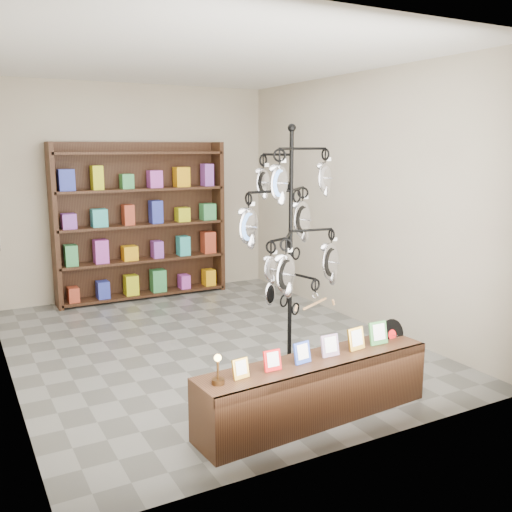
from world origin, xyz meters
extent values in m
plane|color=slate|center=(0.00, 0.00, 0.00)|extent=(5.00, 5.00, 0.00)
plane|color=#B4AB91|center=(0.00, 2.50, 1.50)|extent=(4.00, 0.00, 4.00)
plane|color=#B4AB91|center=(0.00, -2.50, 1.50)|extent=(4.00, 0.00, 4.00)
plane|color=#B4AB91|center=(2.00, 0.00, 1.50)|extent=(0.00, 5.00, 5.00)
plane|color=white|center=(0.00, 0.00, 3.00)|extent=(5.00, 5.00, 0.00)
cylinder|color=black|center=(0.41, -1.03, 0.02)|extent=(0.63, 0.63, 0.03)
cylinder|color=black|center=(0.41, -1.03, 1.14)|extent=(0.05, 0.05, 2.28)
sphere|color=black|center=(0.41, -1.03, 2.30)|extent=(0.08, 0.08, 0.08)
ellipsoid|color=silver|center=(0.32, -0.81, 0.72)|extent=(0.13, 0.08, 0.24)
cube|color=tan|center=(0.49, -1.35, 0.73)|extent=(0.39, 0.22, 0.04)
cube|color=black|center=(0.05, -2.01, 0.25)|extent=(2.05, 0.55, 0.50)
cube|color=gold|center=(-0.64, -2.06, 0.57)|extent=(0.13, 0.06, 0.15)
cube|color=red|center=(-0.36, -2.04, 0.57)|extent=(0.14, 0.06, 0.16)
cube|color=#263FA5|center=(-0.09, -2.02, 0.58)|extent=(0.15, 0.06, 0.17)
cube|color=#E54C33|center=(0.19, -2.00, 0.58)|extent=(0.16, 0.06, 0.17)
cube|color=gold|center=(0.46, -1.98, 0.59)|extent=(0.17, 0.07, 0.18)
cube|color=#337233|center=(0.71, -1.96, 0.59)|extent=(0.18, 0.07, 0.19)
cylinder|color=black|center=(0.92, -1.90, 0.53)|extent=(0.28, 0.08, 0.27)
cylinder|color=red|center=(0.92, -1.91, 0.53)|extent=(0.09, 0.03, 0.09)
cylinder|color=#3F2712|center=(-0.82, -2.07, 0.52)|extent=(0.09, 0.09, 0.04)
cylinder|color=#3F2712|center=(-0.82, -2.07, 0.60)|extent=(0.02, 0.02, 0.13)
sphere|color=#FFBF59|center=(-0.82, -2.07, 0.69)|extent=(0.05, 0.05, 0.05)
cube|color=black|center=(0.00, 2.44, 1.10)|extent=(2.40, 0.04, 2.20)
cube|color=black|center=(-1.18, 2.28, 1.10)|extent=(0.06, 0.36, 2.20)
cube|color=black|center=(1.18, 2.28, 1.10)|extent=(0.06, 0.36, 2.20)
cube|color=black|center=(0.00, 2.28, 0.05)|extent=(2.36, 0.36, 0.04)
cube|color=black|center=(0.00, 2.28, 0.55)|extent=(2.36, 0.36, 0.03)
cube|color=black|center=(0.00, 2.28, 1.05)|extent=(2.36, 0.36, 0.04)
cube|color=black|center=(0.00, 2.28, 1.55)|extent=(2.36, 0.36, 0.04)
cube|color=black|center=(0.00, 2.28, 2.05)|extent=(2.36, 0.36, 0.04)
camera|label=1|loc=(-2.38, -5.50, 2.14)|focal=40.00mm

